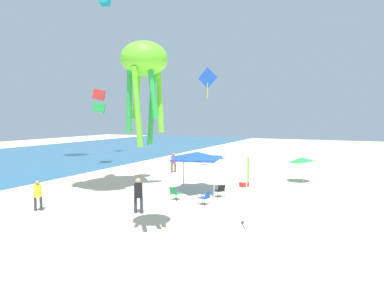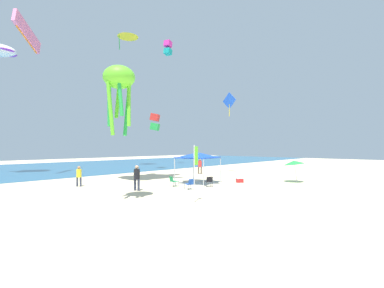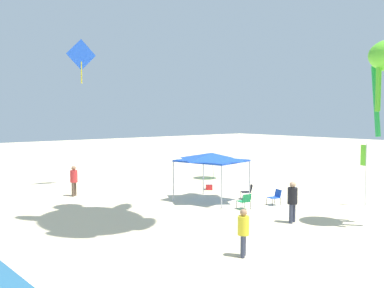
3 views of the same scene
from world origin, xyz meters
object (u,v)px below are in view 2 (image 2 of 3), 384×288
Objects in this scene: cooler_box at (240,180)px; kite_box_magenta at (168,48)px; banner_flag at (195,167)px; folding_chair_right_of_tent at (173,181)px; folding_chair_near_cooler at (190,183)px; folding_chair_left_of_tent at (209,181)px; kite_delta_yellow at (128,35)px; person_beachcomber at (79,175)px; person_near_umbrella at (200,165)px; canopy_tent at (198,155)px; kite_octopus_lime at (119,81)px; kite_diamond_blue at (229,102)px; kite_box_red at (155,122)px; kite_parafoil_pink at (27,33)px; beach_umbrella at (294,162)px; person_kite_handler at (137,176)px.

cooler_box is 30.77m from kite_box_magenta.
banner_flag is 35.76m from kite_box_magenta.
folding_chair_near_cooler is at bearing -175.03° from folding_chair_right_of_tent.
folding_chair_left_of_tent is 3.83m from cooler_box.
banner_flag is at bearing -54.71° from kite_box_magenta.
folding_chair_near_cooler is 0.18× the size of kite_delta_yellow.
kite_delta_yellow reaches higher than cooler_box.
folding_chair_right_of_tent is 0.50× the size of person_beachcomber.
person_near_umbrella is 24.80m from kite_delta_yellow.
folding_chair_left_of_tent is at bearing -114.95° from canopy_tent.
kite_octopus_lime is 1.41× the size of kite_diamond_blue.
person_beachcomber is at bearing 142.76° from cooler_box.
kite_box_red is at bearing -108.50° from folding_chair_near_cooler.
kite_box_magenta is 0.59× the size of kite_parafoil_pink.
kite_delta_yellow is (9.64, 22.30, 20.19)m from folding_chair_near_cooler.
person_kite_handler is (-12.45, 6.56, -0.69)m from beach_umbrella.
folding_chair_left_of_tent is at bearing -113.99° from kite_parafoil_pink.
banner_flag is 26.18m from kite_parafoil_pink.
person_beachcomber is at bearing -10.95° from folding_chair_left_of_tent.
canopy_tent reaches higher than folding_chair_right_of_tent.
person_kite_handler is at bearing 173.84° from canopy_tent.
kite_octopus_lime is at bearing 13.09° from folding_chair_near_cooler.
folding_chair_right_of_tent is 1.10× the size of cooler_box.
folding_chair_left_of_tent is 31.81m from kite_box_magenta.
kite_box_red is at bearing -23.26° from folding_chair_right_of_tent.
kite_parafoil_pink reaches higher than person_beachcomber.
kite_box_magenta is 0.83× the size of kite_diamond_blue.
cooler_box is 13.86m from kite_octopus_lime.
kite_delta_yellow reaches higher than folding_chair_left_of_tent.
person_near_umbrella is (3.44, 7.67, 0.85)m from cooler_box.
folding_chair_near_cooler is 1.00× the size of folding_chair_left_of_tent.
kite_diamond_blue reaches higher than person_kite_handler.
person_beachcomber is 0.91× the size of person_near_umbrella.
canopy_tent is 8.13m from banner_flag.
canopy_tent is at bearing -53.78° from kite_octopus_lime.
beach_umbrella is at bearing -164.60° from person_beachcomber.
person_kite_handler is at bearing -81.10° from kite_delta_yellow.
banner_flag is 0.81× the size of kite_octopus_lime.
banner_flag is at bearing -158.36° from kite_box_red.
canopy_tent is at bearing -109.26° from kite_parafoil_pink.
kite_box_magenta is (7.03, 24.52, 18.24)m from beach_umbrella.
beach_umbrella is 2.85× the size of cooler_box.
folding_chair_left_of_tent is 0.46× the size of person_near_umbrella.
banner_flag is at bearing -75.08° from kite_delta_yellow.
person_kite_handler is 0.41× the size of kite_delta_yellow.
person_near_umbrella is at bearing -85.62° from person_kite_handler.
canopy_tent is 1.58× the size of kite_box_magenta.
kite_delta_yellow is (7.54, 22.41, 20.19)m from folding_chair_left_of_tent.
kite_diamond_blue is 23.57m from kite_parafoil_pink.
kite_parafoil_pink reaches higher than beach_umbrella.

